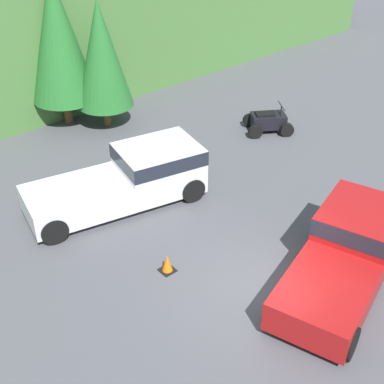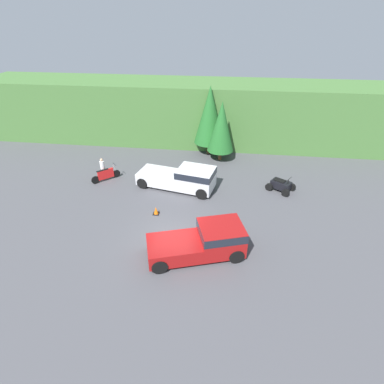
{
  "view_description": "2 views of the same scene",
  "coord_description": "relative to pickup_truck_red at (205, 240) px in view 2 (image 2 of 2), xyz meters",
  "views": [
    {
      "loc": [
        -8.48,
        -6.87,
        10.16
      ],
      "look_at": [
        0.67,
        3.85,
        0.95
      ],
      "focal_mm": 50.0,
      "sensor_mm": 36.0,
      "label": 1
    },
    {
      "loc": [
        2.83,
        -13.66,
        11.77
      ],
      "look_at": [
        0.67,
        3.85,
        0.95
      ],
      "focal_mm": 28.0,
      "sensor_mm": 36.0,
      "label": 2
    }
  ],
  "objects": [
    {
      "name": "quad_atv",
      "position": [
        5.09,
        7.56,
        -0.51
      ],
      "size": [
        2.29,
        2.12,
        1.13
      ],
      "rotation": [
        0.0,
        0.0,
        -0.58
      ],
      "color": "black",
      "rests_on": "ground_plane"
    },
    {
      "name": "hillside_backdrop",
      "position": [
        -1.99,
        17.1,
        1.95
      ],
      "size": [
        44.0,
        6.0,
        5.81
      ],
      "color": "#477538",
      "rests_on": "ground_plane"
    },
    {
      "name": "ground_plane",
      "position": [
        -1.99,
        1.1,
        -0.95
      ],
      "size": [
        80.0,
        80.0,
        0.0
      ],
      "primitive_type": "plane",
      "color": "#4C4C51"
    },
    {
      "name": "tree_mid_left",
      "position": [
        0.31,
        12.42,
        2.16
      ],
      "size": [
        2.33,
        2.33,
        5.29
      ],
      "color": "brown",
      "rests_on": "ground_plane"
    },
    {
      "name": "pickup_truck_red",
      "position": [
        0.0,
        0.0,
        0.0
      ],
      "size": [
        5.63,
        3.6,
        1.8
      ],
      "rotation": [
        0.0,
        0.0,
        0.31
      ],
      "color": "maroon",
      "rests_on": "ground_plane"
    },
    {
      "name": "traffic_cone",
      "position": [
        -3.56,
        3.4,
        -0.7
      ],
      "size": [
        0.42,
        0.42,
        0.55
      ],
      "color": "black",
      "rests_on": "ground_plane"
    },
    {
      "name": "dirt_bike",
      "position": [
        -8.54,
        7.44,
        -0.45
      ],
      "size": [
        1.81,
        1.73,
        1.21
      ],
      "rotation": [
        0.0,
        0.0,
        0.76
      ],
      "color": "black",
      "rests_on": "ground_plane"
    },
    {
      "name": "pickup_truck_second",
      "position": [
        -2.23,
        6.95,
        0.0
      ],
      "size": [
        6.15,
        3.3,
        1.8
      ],
      "rotation": [
        0.0,
        0.0,
        -0.21
      ],
      "color": "silver",
      "rests_on": "ground_plane"
    },
    {
      "name": "rider_person",
      "position": [
        -8.85,
        7.77,
        -0.0
      ],
      "size": [
        0.51,
        0.51,
        1.75
      ],
      "rotation": [
        0.0,
        0.0,
        0.87
      ],
      "color": "brown",
      "rests_on": "ground_plane"
    },
    {
      "name": "tree_left",
      "position": [
        -0.81,
        13.77,
        2.72
      ],
      "size": [
        2.75,
        2.75,
        6.25
      ],
      "color": "brown",
      "rests_on": "ground_plane"
    }
  ]
}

